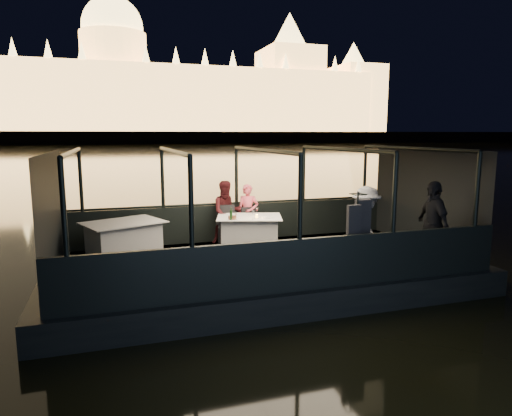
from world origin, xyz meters
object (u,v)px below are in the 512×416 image
object	(u,v)px
person_man_maroon	(227,213)
dining_table_aft	(124,242)
dining_table_central	(249,233)
person_woman_coral	(248,212)
passenger_dark	(432,224)
chair_port_left	(228,227)
passenger_stripe	(366,224)
wine_bottle	(231,213)
chair_port_right	(251,226)
coat_stand	(357,231)

from	to	relation	value
person_man_maroon	dining_table_aft	bearing A→B (deg)	-161.38
dining_table_central	dining_table_aft	distance (m)	2.77
person_woman_coral	passenger_dark	world-z (taller)	passenger_dark
dining_table_aft	chair_port_left	world-z (taller)	chair_port_left
passenger_stripe	dining_table_aft	bearing A→B (deg)	82.09
wine_bottle	chair_port_right	bearing A→B (deg)	46.41
coat_stand	person_woman_coral	bearing A→B (deg)	106.49
chair_port_left	chair_port_right	size ratio (longest dim) A/B	1.08
coat_stand	passenger_dark	xyz separation A→B (m)	(1.90, 0.34, -0.05)
chair_port_left	coat_stand	bearing A→B (deg)	-48.69
person_woman_coral	person_man_maroon	bearing A→B (deg)	-159.84
chair_port_right	person_woman_coral	world-z (taller)	person_woman_coral
dining_table_central	chair_port_right	distance (m)	0.49
chair_port_right	wine_bottle	world-z (taller)	wine_bottle
dining_table_aft	passenger_stripe	xyz separation A→B (m)	(4.64, -1.83, 0.47)
chair_port_left	passenger_dark	size ratio (longest dim) A/B	0.55
chair_port_left	passenger_stripe	xyz separation A→B (m)	(2.27, -2.36, 0.40)
chair_port_left	person_man_maroon	xyz separation A→B (m)	(0.05, 0.27, 0.30)
chair_port_left	passenger_stripe	bearing A→B (deg)	-31.62
dining_table_central	person_man_maroon	world-z (taller)	person_man_maroon
person_man_maroon	passenger_dark	size ratio (longest dim) A/B	0.89
person_man_maroon	wine_bottle	bearing A→B (deg)	-98.19
passenger_stripe	passenger_dark	world-z (taller)	passenger_dark
person_woman_coral	wine_bottle	xyz separation A→B (m)	(-0.68, -0.99, 0.17)
dining_table_aft	chair_port_right	bearing A→B (deg)	10.19
chair_port_left	chair_port_right	world-z (taller)	chair_port_left
dining_table_central	passenger_dark	bearing A→B (deg)	-37.40
chair_port_left	person_woman_coral	bearing A→B (deg)	39.40
dining_table_aft	person_woman_coral	xyz separation A→B (m)	(2.95, 0.80, 0.36)
person_man_maroon	passenger_dark	bearing A→B (deg)	-41.58
passenger_stripe	coat_stand	bearing A→B (deg)	153.71
chair_port_right	passenger_dark	size ratio (longest dim) A/B	0.51
person_man_maroon	wine_bottle	distance (m)	1.01
dining_table_central	wine_bottle	xyz separation A→B (m)	(-0.50, -0.27, 0.53)
chair_port_left	chair_port_right	xyz separation A→B (m)	(0.59, 0.00, 0.00)
chair_port_left	wine_bottle	bearing A→B (deg)	-83.23
dining_table_central	wine_bottle	world-z (taller)	wine_bottle
dining_table_aft	coat_stand	xyz separation A→B (m)	(3.97, -2.63, 0.51)
passenger_stripe	wine_bottle	bearing A→B (deg)	68.86
chair_port_left	passenger_stripe	world-z (taller)	passenger_stripe
chair_port_right	person_man_maroon	size ratio (longest dim) A/B	0.57
wine_bottle	passenger_stripe	bearing A→B (deg)	-34.75
person_man_maroon	passenger_dark	distance (m)	4.63
passenger_stripe	person_woman_coral	bearing A→B (deg)	46.29
chair_port_right	chair_port_left	bearing A→B (deg)	174.85
chair_port_right	person_woman_coral	xyz separation A→B (m)	(-0.00, 0.27, 0.30)
dining_table_aft	dining_table_central	bearing A→B (deg)	1.68
chair_port_right	coat_stand	distance (m)	3.35
person_man_maroon	dining_table_central	bearing A→B (deg)	-63.89
chair_port_right	passenger_stripe	xyz separation A→B (m)	(1.68, -2.36, 0.40)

